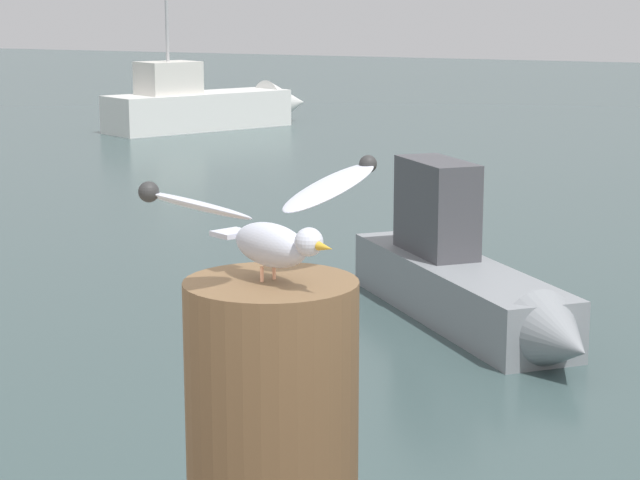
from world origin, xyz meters
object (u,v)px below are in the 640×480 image
object	(u,v)px
seagull	(271,225)
boat_white	(215,105)
mooring_post	(273,471)
boat_grey	(467,280)

from	to	relation	value
seagull	boat_white	size ratio (longest dim) A/B	0.11
mooring_post	seagull	world-z (taller)	seagull
mooring_post	boat_grey	distance (m)	8.53
mooring_post	boat_grey	bearing A→B (deg)	106.15
mooring_post	boat_grey	world-z (taller)	mooring_post
seagull	boat_grey	size ratio (longest dim) A/B	0.19
seagull	mooring_post	bearing A→B (deg)	158.41
mooring_post	seagull	size ratio (longest dim) A/B	1.43
seagull	boat_grey	world-z (taller)	seagull
mooring_post	seagull	xyz separation A→B (m)	(0.00, -0.00, 0.60)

